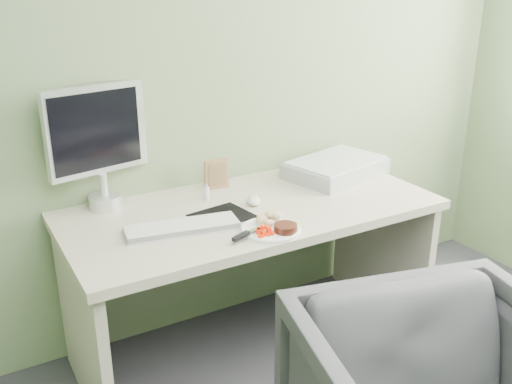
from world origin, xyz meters
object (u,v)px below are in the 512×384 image
desk (252,245)px  plate (271,230)px  monitor (98,141)px  scanner (336,169)px

desk → plate: bearing=-102.9°
desk → monitor: monitor is taller
desk → monitor: (-0.55, 0.31, 0.48)m
scanner → monitor: monitor is taller
desk → scanner: size_ratio=3.38×
scanner → plate: bearing=-161.2°
desk → scanner: scanner is taller
scanner → monitor: size_ratio=0.91×
plate → monitor: (-0.49, 0.57, 0.29)m
plate → scanner: bearing=33.1°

